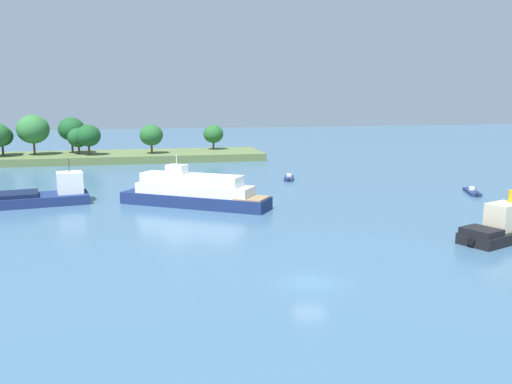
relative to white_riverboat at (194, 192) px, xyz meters
The scene contains 6 objects.
ground_plane 31.39m from the white_riverboat, 79.57° to the right, with size 400.00×400.00×0.00m, color #3D607F.
treeline_island 55.77m from the white_riverboat, 105.73° to the left, with size 63.11×16.58×9.98m.
white_riverboat is the anchor object (origin of this frame).
tugboat 35.92m from the white_riverboat, 40.08° to the right, with size 9.97×6.86×4.86m.
fishing_skiff 40.35m from the white_riverboat, ahead, with size 3.52×6.16×0.92m.
small_motorboat 25.85m from the white_riverboat, 46.44° to the left, with size 2.65×4.28×1.01m.
Camera 1 is at (-12.32, -37.84, 13.99)m, focal length 38.32 mm.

